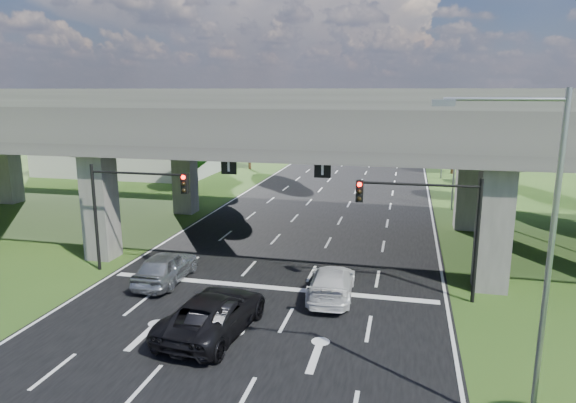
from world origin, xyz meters
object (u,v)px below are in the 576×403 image
at_px(signal_left, 129,199).
at_px(car_dark, 216,318).
at_px(car_trailing, 214,313).
at_px(streetlight_near, 535,245).
at_px(car_silver, 166,267).
at_px(streetlight_far, 451,140).
at_px(streetlight_beyond, 440,127).
at_px(signal_right, 430,215).
at_px(car_white, 332,283).

relative_size(signal_left, car_dark, 1.35).
distance_m(car_dark, car_trailing, 0.27).
relative_size(signal_left, streetlight_near, 0.60).
height_order(car_silver, car_dark, car_silver).
height_order(streetlight_near, car_silver, streetlight_near).
bearing_deg(car_dark, streetlight_near, 156.69).
relative_size(streetlight_far, car_dark, 2.24).
bearing_deg(signal_left, car_trailing, -39.64).
bearing_deg(streetlight_beyond, car_trailing, -104.69).
height_order(signal_left, streetlight_beyond, streetlight_beyond).
relative_size(streetlight_near, car_silver, 2.04).
xyz_separation_m(signal_right, signal_left, (-15.65, 0.00, 0.00)).
distance_m(signal_right, car_trailing, 10.94).
bearing_deg(streetlight_near, streetlight_far, 90.00).
distance_m(signal_right, streetlight_near, 10.33).
distance_m(car_silver, car_dark, 6.86).
height_order(car_silver, car_white, car_silver).
relative_size(streetlight_far, car_silver, 2.04).
relative_size(streetlight_beyond, car_trailing, 1.64).
distance_m(streetlight_near, streetlight_far, 30.00).
bearing_deg(signal_right, streetlight_beyond, 86.39).
xyz_separation_m(streetlight_near, streetlight_far, (0.00, 30.00, 0.00)).
height_order(car_white, car_trailing, car_trailing).
bearing_deg(car_dark, streetlight_far, -115.42).
distance_m(streetlight_near, car_white, 12.34).
height_order(streetlight_beyond, car_white, streetlight_beyond).
height_order(car_silver, car_trailing, car_trailing).
bearing_deg(streetlight_beyond, car_dark, -104.41).
height_order(streetlight_far, car_trailing, streetlight_far).
relative_size(streetlight_far, streetlight_beyond, 1.00).
bearing_deg(streetlight_far, signal_right, -96.47).
height_order(streetlight_beyond, car_silver, streetlight_beyond).
distance_m(signal_left, streetlight_far, 26.95).
height_order(streetlight_far, car_silver, streetlight_far).
relative_size(signal_left, car_white, 1.17).
xyz_separation_m(signal_left, streetlight_far, (17.92, 20.06, 1.66)).
xyz_separation_m(car_dark, car_trailing, (-0.18, 0.16, 0.11)).
bearing_deg(streetlight_far, car_silver, -126.43).
relative_size(streetlight_near, streetlight_beyond, 1.00).
bearing_deg(signal_left, streetlight_near, -29.02).
relative_size(signal_right, streetlight_far, 0.60).
relative_size(car_silver, car_trailing, 0.80).
relative_size(signal_right, signal_left, 1.00).
bearing_deg(signal_right, streetlight_far, 83.53).
distance_m(streetlight_far, car_dark, 28.59).
height_order(signal_left, streetlight_far, streetlight_far).
distance_m(signal_left, car_white, 11.72).
bearing_deg(signal_right, car_silver, -175.92).
height_order(car_dark, car_trailing, car_trailing).
bearing_deg(car_trailing, signal_left, -33.63).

